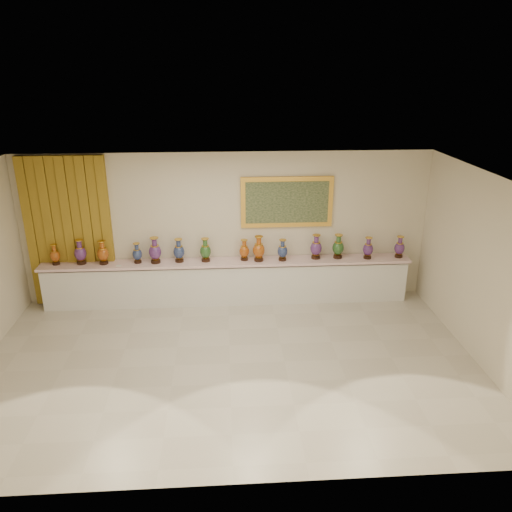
{
  "coord_description": "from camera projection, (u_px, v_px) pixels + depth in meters",
  "views": [
    {
      "loc": [
        -0.03,
        -6.92,
        4.51
      ],
      "look_at": [
        0.53,
        1.7,
        1.2
      ],
      "focal_mm": 35.0,
      "sensor_mm": 36.0,
      "label": 1
    }
  ],
  "objects": [
    {
      "name": "room",
      "position": [
        105.0,
        227.0,
        9.63
      ],
      "size": [
        8.0,
        8.0,
        8.0
      ],
      "color": "beige",
      "rests_on": "ground"
    },
    {
      "name": "vase_0",
      "position": [
        55.0,
        256.0,
        9.61
      ],
      "size": [
        0.22,
        0.22,
        0.41
      ],
      "rotation": [
        0.0,
        0.0,
        -0.2
      ],
      "color": "#321A0E",
      "rests_on": "counter"
    },
    {
      "name": "counter",
      "position": [
        228.0,
        282.0,
        10.02
      ],
      "size": [
        7.28,
        0.48,
        0.9
      ],
      "color": "white",
      "rests_on": "ground"
    },
    {
      "name": "vase_13",
      "position": [
        399.0,
        248.0,
        9.97
      ],
      "size": [
        0.26,
        0.26,
        0.44
      ],
      "rotation": [
        0.0,
        0.0,
        -0.4
      ],
      "color": "#321A0E",
      "rests_on": "counter"
    },
    {
      "name": "vase_12",
      "position": [
        368.0,
        249.0,
        9.91
      ],
      "size": [
        0.21,
        0.21,
        0.44
      ],
      "rotation": [
        0.0,
        0.0,
        -0.06
      ],
      "color": "#321A0E",
      "rests_on": "counter"
    },
    {
      "name": "vase_5",
      "position": [
        179.0,
        252.0,
        9.73
      ],
      "size": [
        0.28,
        0.28,
        0.47
      ],
      "rotation": [
        0.0,
        0.0,
        0.33
      ],
      "color": "#321A0E",
      "rests_on": "counter"
    },
    {
      "name": "vase_7",
      "position": [
        244.0,
        251.0,
        9.83
      ],
      "size": [
        0.25,
        0.25,
        0.42
      ],
      "rotation": [
        0.0,
        0.0,
        0.35
      ],
      "color": "#321A0E",
      "rests_on": "counter"
    },
    {
      "name": "vase_2",
      "position": [
        103.0,
        254.0,
        9.62
      ],
      "size": [
        0.28,
        0.28,
        0.47
      ],
      "rotation": [
        0.0,
        0.0,
        0.38
      ],
      "color": "#321A0E",
      "rests_on": "counter"
    },
    {
      "name": "vase_10",
      "position": [
        316.0,
        248.0,
        9.9
      ],
      "size": [
        0.28,
        0.28,
        0.5
      ],
      "rotation": [
        0.0,
        0.0,
        0.23
      ],
      "color": "#321A0E",
      "rests_on": "counter"
    },
    {
      "name": "ground",
      "position": [
        230.0,
        363.0,
        8.06
      ],
      "size": [
        8.0,
        8.0,
        0.0
      ],
      "primitive_type": "plane",
      "color": "beige",
      "rests_on": "ground"
    },
    {
      "name": "vase_8",
      "position": [
        259.0,
        250.0,
        9.77
      ],
      "size": [
        0.25,
        0.25,
        0.51
      ],
      "rotation": [
        0.0,
        0.0,
        0.04
      ],
      "color": "#321A0E",
      "rests_on": "counter"
    },
    {
      "name": "vase_6",
      "position": [
        205.0,
        251.0,
        9.76
      ],
      "size": [
        0.24,
        0.24,
        0.47
      ],
      "rotation": [
        0.0,
        0.0,
        0.1
      ],
      "color": "#321A0E",
      "rests_on": "counter"
    },
    {
      "name": "vase_4",
      "position": [
        155.0,
        252.0,
        9.67
      ],
      "size": [
        0.28,
        0.28,
        0.52
      ],
      "rotation": [
        0.0,
        0.0,
        0.19
      ],
      "color": "#321A0E",
      "rests_on": "counter"
    },
    {
      "name": "vase_11",
      "position": [
        338.0,
        247.0,
        9.92
      ],
      "size": [
        0.29,
        0.29,
        0.49
      ],
      "rotation": [
        0.0,
        0.0,
        0.37
      ],
      "color": "#321A0E",
      "rests_on": "counter"
    },
    {
      "name": "label_card",
      "position": [
        119.0,
        266.0,
        9.6
      ],
      "size": [
        0.1,
        0.06,
        0.0
      ],
      "primitive_type": "cube",
      "color": "white",
      "rests_on": "counter"
    },
    {
      "name": "vase_3",
      "position": [
        137.0,
        254.0,
        9.69
      ],
      "size": [
        0.22,
        0.22,
        0.4
      ],
      "rotation": [
        0.0,
        0.0,
        0.22
      ],
      "color": "#321A0E",
      "rests_on": "counter"
    },
    {
      "name": "vase_1",
      "position": [
        80.0,
        253.0,
        9.62
      ],
      "size": [
        0.27,
        0.27,
        0.49
      ],
      "rotation": [
        0.0,
        0.0,
        0.19
      ],
      "color": "#321A0E",
      "rests_on": "counter"
    },
    {
      "name": "vase_9",
      "position": [
        283.0,
        251.0,
        9.81
      ],
      "size": [
        0.27,
        0.27,
        0.43
      ],
      "rotation": [
        0.0,
        0.0,
        -0.43
      ],
      "color": "#321A0E",
      "rests_on": "counter"
    }
  ]
}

